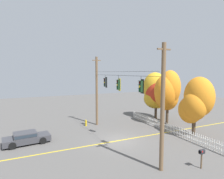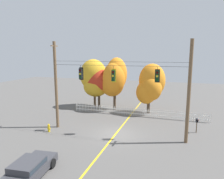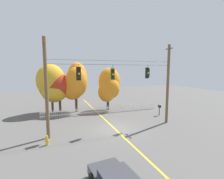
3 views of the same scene
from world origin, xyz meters
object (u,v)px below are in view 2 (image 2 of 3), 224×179
(traffic_signal_westbound_side, at_px, (113,76))
(roadside_mailbox, at_px, (197,121))
(traffic_signal_northbound_primary, at_px, (157,76))
(autumn_maple_far_west, at_px, (150,85))
(autumn_maple_near_fence, at_px, (94,80))
(fire_hydrant, at_px, (49,128))
(autumn_maple_mid, at_px, (99,81))
(traffic_signal_southbound_primary, at_px, (81,74))
(autumn_oak_far_east, at_px, (114,79))
(parked_car, at_px, (29,169))

(traffic_signal_westbound_side, relative_size, roadside_mailbox, 1.10)
(traffic_signal_northbound_primary, distance_m, autumn_maple_far_west, 8.48)
(autumn_maple_near_fence, xyz_separation_m, roadside_mailbox, (13.43, -6.39, -2.78))
(autumn_maple_near_fence, xyz_separation_m, autumn_maple_far_west, (8.16, -1.07, -0.25))
(fire_hydrant, height_order, roadside_mailbox, roadside_mailbox)
(autumn_maple_mid, height_order, roadside_mailbox, autumn_maple_mid)
(autumn_maple_mid, bearing_deg, traffic_signal_southbound_primary, -79.59)
(autumn_oak_far_east, bearing_deg, roadside_mailbox, -29.39)
(traffic_signal_westbound_side, distance_m, roadside_mailbox, 9.32)
(roadside_mailbox, bearing_deg, traffic_signal_westbound_side, -160.28)
(traffic_signal_westbound_side, xyz_separation_m, parked_car, (-2.84, -8.52, -5.05))
(autumn_maple_far_west, bearing_deg, autumn_maple_near_fence, 172.51)
(traffic_signal_northbound_primary, relative_size, parked_car, 0.32)
(parked_car, height_order, fire_hydrant, parked_car)
(traffic_signal_southbound_primary, xyz_separation_m, autumn_maple_far_west, (5.73, 8.07, -2.05))
(traffic_signal_southbound_primary, bearing_deg, traffic_signal_westbound_side, 0.00)
(roadside_mailbox, bearing_deg, parked_car, -133.03)
(autumn_oak_far_east, height_order, autumn_maple_far_west, autumn_oak_far_east)
(autumn_maple_mid, relative_size, autumn_maple_far_west, 0.94)
(autumn_oak_far_east, xyz_separation_m, parked_car, (-0.28, -17.04, -3.70))
(parked_car, bearing_deg, fire_hydrant, 115.71)
(traffic_signal_northbound_primary, xyz_separation_m, autumn_maple_near_fence, (-9.73, 9.15, -1.82))
(traffic_signal_southbound_primary, height_order, traffic_signal_northbound_primary, same)
(autumn_maple_far_west, height_order, fire_hydrant, autumn_maple_far_west)
(traffic_signal_southbound_primary, xyz_separation_m, fire_hydrant, (-2.91, -1.49, -5.33))
(autumn_oak_far_east, xyz_separation_m, fire_hydrant, (-3.67, -10.01, -3.90))
(traffic_signal_northbound_primary, relative_size, autumn_oak_far_east, 0.20)
(traffic_signal_southbound_primary, distance_m, parked_car, 9.95)
(autumn_maple_near_fence, bearing_deg, parked_car, -80.67)
(traffic_signal_southbound_primary, height_order, roadside_mailbox, traffic_signal_southbound_primary)
(fire_hydrant, bearing_deg, traffic_signal_southbound_primary, 27.12)
(autumn_oak_far_east, bearing_deg, parked_car, -90.95)
(autumn_maple_near_fence, distance_m, fire_hydrant, 11.21)
(fire_hydrant, bearing_deg, autumn_maple_mid, 83.00)
(traffic_signal_southbound_primary, bearing_deg, fire_hydrant, -152.88)
(autumn_maple_mid, xyz_separation_m, roadside_mailbox, (12.63, -6.13, -2.63))
(autumn_maple_far_west, relative_size, parked_car, 1.47)
(autumn_maple_near_fence, distance_m, autumn_maple_mid, 0.84)
(parked_car, bearing_deg, autumn_oak_far_east, 89.05)
(autumn_maple_far_west, bearing_deg, traffic_signal_northbound_primary, -78.98)
(traffic_signal_southbound_primary, relative_size, autumn_maple_far_west, 0.23)
(parked_car, bearing_deg, traffic_signal_westbound_side, 71.55)
(traffic_signal_westbound_side, xyz_separation_m, autumn_maple_near_fence, (-5.74, 9.15, -1.72))
(autumn_maple_far_west, bearing_deg, autumn_oak_far_east, 174.84)
(fire_hydrant, bearing_deg, autumn_oak_far_east, 69.88)
(autumn_oak_far_east, height_order, roadside_mailbox, autumn_oak_far_east)
(traffic_signal_southbound_primary, height_order, traffic_signal_westbound_side, same)
(autumn_maple_mid, bearing_deg, traffic_signal_northbound_primary, -44.84)
(traffic_signal_northbound_primary, bearing_deg, traffic_signal_southbound_primary, 180.00)
(autumn_maple_near_fence, bearing_deg, autumn_maple_mid, -18.19)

